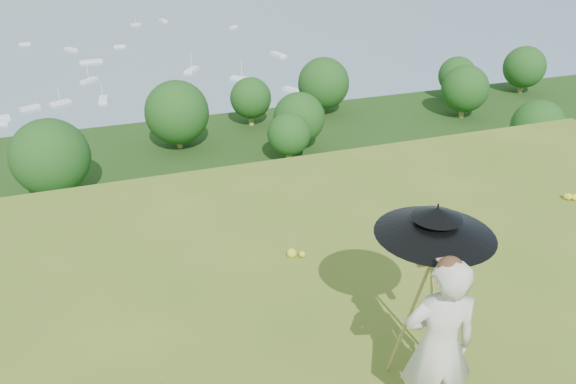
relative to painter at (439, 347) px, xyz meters
name	(u,v)px	position (x,y,z in m)	size (l,w,h in m)	color
forest_slope	(178,351)	(0.96, 34.47, -29.91)	(140.00, 56.00, 22.00)	#13340E
shoreline_tier	(137,212)	(0.96, 74.47, -36.91)	(170.00, 28.00, 8.00)	#6F6759
bay_water	(92,20)	(0.96, 239.47, -34.91)	(700.00, 700.00, 0.00)	#6E8F9E
slope_trees	(162,205)	(0.96, 34.47, -15.91)	(110.00, 50.00, 6.00)	#1F4D17
harbor_town	(132,172)	(0.96, 74.47, -30.41)	(110.00, 22.00, 5.00)	white
moored_boats	(55,69)	(-11.54, 160.47, -34.56)	(140.00, 140.00, 0.70)	white
painter	(439,347)	(0.00, 0.00, 0.00)	(0.67, 0.44, 1.83)	beige
field_easel	(426,308)	(0.23, 0.57, -0.05)	(0.65, 0.65, 1.72)	#AC8F48
sun_umbrella	(435,232)	(0.24, 0.60, 0.79)	(1.11, 1.11, 0.57)	black
painter_cap	(451,265)	(0.00, 0.00, 0.86)	(0.22, 0.26, 0.10)	#DA7779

